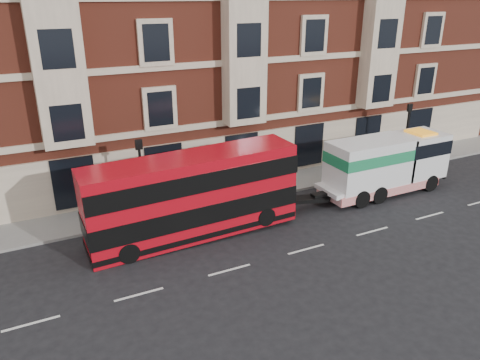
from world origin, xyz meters
name	(u,v)px	position (x,y,z in m)	size (l,w,h in m)	color
ground	(306,249)	(0.00, 0.00, 0.00)	(120.00, 120.00, 0.00)	black
sidewalk	(236,192)	(0.00, 7.50, 0.07)	(90.00, 3.00, 0.15)	slate
victorian_terrace	(193,12)	(0.50, 15.00, 10.07)	(45.00, 12.00, 20.40)	maroon
lamp_post_west	(141,174)	(-6.00, 6.20, 2.68)	(0.35, 0.15, 4.35)	black
lamp_post_east	(407,131)	(12.00, 6.20, 2.68)	(0.35, 0.15, 4.35)	black
double_decker_bus	(193,195)	(-4.24, 3.60, 2.21)	(10.31, 2.37, 4.17)	#B80A16
tow_truck	(384,164)	(7.81, 3.60, 1.82)	(8.26, 2.44, 3.44)	white
pedestrian	(144,205)	(-6.03, 6.15, 0.98)	(0.60, 0.40, 1.65)	#181E31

